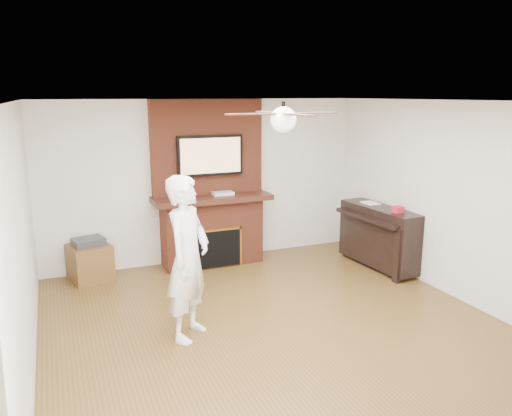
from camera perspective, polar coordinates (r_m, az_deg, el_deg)
name	(u,v)px	position (r m, az deg, el deg)	size (l,w,h in m)	color
room_shell	(282,223)	(5.25, 3.00, -1.69)	(5.36, 5.86, 2.86)	#4F3717
fireplace	(210,200)	(7.63, -5.25, 0.92)	(1.78, 0.64, 2.50)	maroon
tv	(210,155)	(7.47, -5.25, 6.00)	(1.00, 0.08, 0.60)	black
ceiling_fan	(283,118)	(5.09, 3.14, 10.18)	(1.21, 1.21, 0.31)	black
person	(188,258)	(5.32, -7.80, -5.71)	(0.65, 0.43, 1.77)	white
side_table	(90,261)	(7.44, -18.46, -5.72)	(0.64, 0.64, 0.61)	#563718
piano	(379,235)	(7.72, 13.90, -3.04)	(0.63, 1.45, 1.02)	black
cable_box	(223,193)	(7.57, -3.80, 1.68)	(0.32, 0.18, 0.05)	silver
candle_orange	(203,264)	(7.63, -6.02, -6.38)	(0.07, 0.07, 0.12)	#C13B16
candle_green	(213,263)	(7.69, -4.95, -6.30)	(0.07, 0.07, 0.09)	#3D722D
candle_cream	(220,262)	(7.70, -4.15, -6.17)	(0.07, 0.07, 0.12)	beige
candle_blue	(226,261)	(7.79, -3.48, -6.06)	(0.07, 0.07, 0.08)	navy
candle_cream_extra	(230,261)	(7.75, -3.01, -6.02)	(0.07, 0.07, 0.12)	beige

